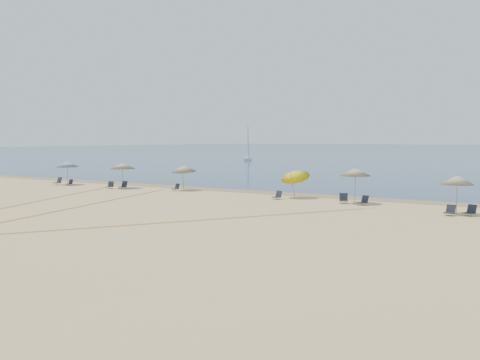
{
  "coord_description": "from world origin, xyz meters",
  "views": [
    {
      "loc": [
        21.04,
        -13.98,
        4.47
      ],
      "look_at": [
        0.0,
        20.0,
        1.3
      ],
      "focal_mm": 38.68,
      "sensor_mm": 36.0,
      "label": 1
    }
  ],
  "objects_px": {
    "chair_4": "(176,188)",
    "chair_7": "(364,201)",
    "chair_6": "(344,199)",
    "chair_1": "(70,183)",
    "chair_8": "(450,211)",
    "umbrella_1": "(123,166)",
    "umbrella_5": "(457,180)",
    "chair_9": "(471,211)",
    "chair_2": "(110,185)",
    "chair_5": "(278,196)",
    "umbrella_4": "(355,172)",
    "umbrella_3": "(295,174)",
    "chair_0": "(58,181)",
    "umbrella_2": "(184,169)",
    "chair_3": "(123,185)",
    "sailboat_1": "(248,150)",
    "umbrella_0": "(67,164)"
  },
  "relations": [
    {
      "from": "chair_8",
      "to": "chair_7",
      "type": "bearing_deg",
      "value": 169.45
    },
    {
      "from": "chair_6",
      "to": "chair_7",
      "type": "bearing_deg",
      "value": -34.35
    },
    {
      "from": "chair_9",
      "to": "umbrella_1",
      "type": "bearing_deg",
      "value": -162.1
    },
    {
      "from": "umbrella_4",
      "to": "chair_4",
      "type": "relative_size",
      "value": 3.54
    },
    {
      "from": "chair_5",
      "to": "umbrella_2",
      "type": "bearing_deg",
      "value": -175.71
    },
    {
      "from": "chair_7",
      "to": "chair_9",
      "type": "distance_m",
      "value": 7.06
    },
    {
      "from": "chair_3",
      "to": "chair_7",
      "type": "xyz_separation_m",
      "value": [
        22.18,
        0.11,
        -0.02
      ]
    },
    {
      "from": "umbrella_2",
      "to": "umbrella_4",
      "type": "distance_m",
      "value": 15.87
    },
    {
      "from": "chair_2",
      "to": "umbrella_1",
      "type": "bearing_deg",
      "value": 39.5
    },
    {
      "from": "chair_0",
      "to": "chair_6",
      "type": "bearing_deg",
      "value": 6.69
    },
    {
      "from": "umbrella_5",
      "to": "chair_4",
      "type": "bearing_deg",
      "value": 174.83
    },
    {
      "from": "umbrella_0",
      "to": "chair_1",
      "type": "bearing_deg",
      "value": -29.05
    },
    {
      "from": "chair_0",
      "to": "chair_9",
      "type": "xyz_separation_m",
      "value": [
        37.48,
        -1.03,
        -0.03
      ]
    },
    {
      "from": "umbrella_3",
      "to": "chair_5",
      "type": "distance_m",
      "value": 2.28
    },
    {
      "from": "chair_1",
      "to": "chair_5",
      "type": "relative_size",
      "value": 0.81
    },
    {
      "from": "chair_1",
      "to": "chair_2",
      "type": "distance_m",
      "value": 5.64
    },
    {
      "from": "umbrella_4",
      "to": "chair_9",
      "type": "height_order",
      "value": "umbrella_4"
    },
    {
      "from": "chair_6",
      "to": "chair_8",
      "type": "distance_m",
      "value": 7.77
    },
    {
      "from": "umbrella_4",
      "to": "chair_7",
      "type": "xyz_separation_m",
      "value": [
        0.88,
        -0.74,
        -1.9
      ]
    },
    {
      "from": "umbrella_5",
      "to": "umbrella_0",
      "type": "bearing_deg",
      "value": 178.1
    },
    {
      "from": "chair_1",
      "to": "umbrella_4",
      "type": "bearing_deg",
      "value": 1.04
    },
    {
      "from": "chair_1",
      "to": "chair_9",
      "type": "distance_m",
      "value": 35.86
    },
    {
      "from": "umbrella_2",
      "to": "chair_7",
      "type": "xyz_separation_m",
      "value": [
        16.72,
        -1.68,
        -1.62
      ]
    },
    {
      "from": "chair_0",
      "to": "chair_2",
      "type": "height_order",
      "value": "chair_0"
    },
    {
      "from": "chair_3",
      "to": "chair_6",
      "type": "relative_size",
      "value": 0.84
    },
    {
      "from": "chair_4",
      "to": "chair_6",
      "type": "xyz_separation_m",
      "value": [
        15.46,
        -0.65,
        0.03
      ]
    },
    {
      "from": "umbrella_0",
      "to": "umbrella_4",
      "type": "height_order",
      "value": "umbrella_4"
    },
    {
      "from": "umbrella_4",
      "to": "chair_1",
      "type": "distance_m",
      "value": 28.17
    },
    {
      "from": "chair_4",
      "to": "chair_8",
      "type": "distance_m",
      "value": 23.06
    },
    {
      "from": "chair_3",
      "to": "sailboat_1",
      "type": "distance_m",
      "value": 64.99
    },
    {
      "from": "umbrella_4",
      "to": "chair_3",
      "type": "xyz_separation_m",
      "value": [
        -21.31,
        -0.85,
        -1.89
      ]
    },
    {
      "from": "chair_7",
      "to": "chair_1",
      "type": "bearing_deg",
      "value": -156.66
    },
    {
      "from": "umbrella_4",
      "to": "chair_1",
      "type": "relative_size",
      "value": 4.3
    },
    {
      "from": "chair_4",
      "to": "chair_7",
      "type": "relative_size",
      "value": 0.9
    },
    {
      "from": "umbrella_1",
      "to": "umbrella_3",
      "type": "xyz_separation_m",
      "value": [
        16.83,
        1.1,
        -0.21
      ]
    },
    {
      "from": "chair_0",
      "to": "chair_4",
      "type": "xyz_separation_m",
      "value": [
        13.58,
        1.45,
        -0.05
      ]
    },
    {
      "from": "chair_6",
      "to": "chair_3",
      "type": "bearing_deg",
      "value": 158.63
    },
    {
      "from": "umbrella_5",
      "to": "chair_2",
      "type": "distance_m",
      "value": 29.42
    },
    {
      "from": "chair_6",
      "to": "chair_7",
      "type": "height_order",
      "value": "chair_6"
    },
    {
      "from": "chair_1",
      "to": "chair_8",
      "type": "height_order",
      "value": "chair_8"
    },
    {
      "from": "chair_2",
      "to": "chair_4",
      "type": "relative_size",
      "value": 1.07
    },
    {
      "from": "umbrella_3",
      "to": "chair_8",
      "type": "height_order",
      "value": "umbrella_3"
    },
    {
      "from": "chair_6",
      "to": "umbrella_1",
      "type": "bearing_deg",
      "value": 157.35
    },
    {
      "from": "umbrella_0",
      "to": "chair_9",
      "type": "xyz_separation_m",
      "value": [
        36.74,
        -1.58,
        -1.72
      ]
    },
    {
      "from": "umbrella_0",
      "to": "chair_5",
      "type": "height_order",
      "value": "umbrella_0"
    },
    {
      "from": "umbrella_1",
      "to": "umbrella_5",
      "type": "bearing_deg",
      "value": -2.93
    },
    {
      "from": "chair_5",
      "to": "umbrella_4",
      "type": "bearing_deg",
      "value": 22.43
    },
    {
      "from": "umbrella_4",
      "to": "chair_0",
      "type": "relative_size",
      "value": 3.31
    },
    {
      "from": "chair_5",
      "to": "chair_6",
      "type": "xyz_separation_m",
      "value": [
        4.99,
        0.41,
        0.03
      ]
    },
    {
      "from": "umbrella_5",
      "to": "chair_9",
      "type": "distance_m",
      "value": 1.98
    }
  ]
}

